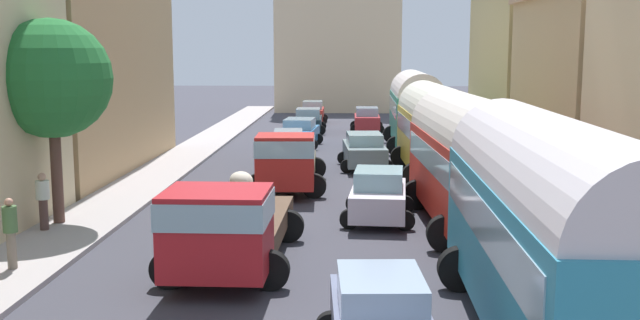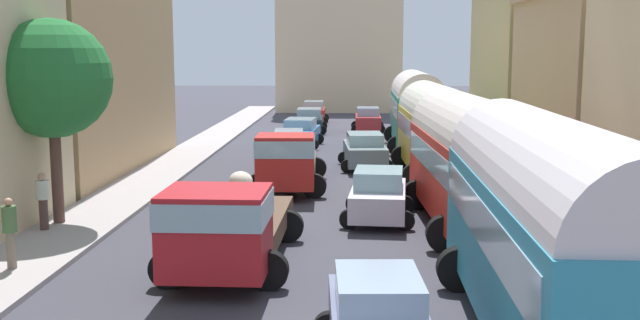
{
  "view_description": "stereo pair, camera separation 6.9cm",
  "coord_description": "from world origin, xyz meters",
  "px_view_note": "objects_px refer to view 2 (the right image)",
  "views": [
    {
      "loc": [
        0.95,
        -6.48,
        5.38
      ],
      "look_at": [
        0.0,
        18.07,
        1.68
      ],
      "focal_mm": 41.2,
      "sensor_mm": 36.0,
      "label": 1
    },
    {
      "loc": [
        1.02,
        -6.48,
        5.38
      ],
      "look_at": [
        0.0,
        18.07,
        1.68
      ],
      "focal_mm": 41.2,
      "sensor_mm": 36.0,
      "label": 2
    }
  ],
  "objects_px": {
    "car_5": "(378,196)",
    "car_6": "(365,151)",
    "car_7": "(368,120)",
    "parked_bus_2": "(435,126)",
    "parked_bus_1": "(469,156)",
    "parked_bus_0": "(550,221)",
    "pedestrian_4": "(43,199)",
    "parked_bus_3": "(416,106)",
    "car_0": "(289,148)",
    "cargo_truck_0": "(228,223)",
    "cargo_truck_1": "(288,161)",
    "car_3": "(314,112)",
    "pedestrian_2": "(10,231)",
    "car_1": "(300,133)",
    "car_2": "(309,121)"
  },
  "relations": [
    {
      "from": "parked_bus_2",
      "to": "pedestrian_2",
      "type": "distance_m",
      "value": 18.4
    },
    {
      "from": "car_1",
      "to": "parked_bus_3",
      "type": "bearing_deg",
      "value": -5.81
    },
    {
      "from": "parked_bus_0",
      "to": "pedestrian_4",
      "type": "xyz_separation_m",
      "value": [
        -12.57,
        7.72,
        -1.3
      ]
    },
    {
      "from": "parked_bus_0",
      "to": "parked_bus_3",
      "type": "bearing_deg",
      "value": 90.0
    },
    {
      "from": "parked_bus_3",
      "to": "car_6",
      "type": "xyz_separation_m",
      "value": [
        -2.91,
        -6.75,
        -1.52
      ]
    },
    {
      "from": "car_3",
      "to": "parked_bus_0",
      "type": "bearing_deg",
      "value": -81.27
    },
    {
      "from": "car_1",
      "to": "car_5",
      "type": "bearing_deg",
      "value": -78.31
    },
    {
      "from": "car_6",
      "to": "car_7",
      "type": "bearing_deg",
      "value": 88.14
    },
    {
      "from": "car_5",
      "to": "car_6",
      "type": "relative_size",
      "value": 0.91
    },
    {
      "from": "car_2",
      "to": "pedestrian_4",
      "type": "distance_m",
      "value": 27.77
    },
    {
      "from": "parked_bus_1",
      "to": "car_6",
      "type": "xyz_separation_m",
      "value": [
        -2.91,
        11.25,
        -1.4
      ]
    },
    {
      "from": "parked_bus_2",
      "to": "pedestrian_4",
      "type": "relative_size",
      "value": 4.51
    },
    {
      "from": "parked_bus_1",
      "to": "pedestrian_2",
      "type": "bearing_deg",
      "value": -156.46
    },
    {
      "from": "cargo_truck_1",
      "to": "car_7",
      "type": "relative_size",
      "value": 1.82
    },
    {
      "from": "parked_bus_1",
      "to": "car_6",
      "type": "distance_m",
      "value": 11.71
    },
    {
      "from": "car_7",
      "to": "pedestrian_2",
      "type": "relative_size",
      "value": 2.03
    },
    {
      "from": "car_0",
      "to": "car_1",
      "type": "xyz_separation_m",
      "value": [
        0.11,
        6.4,
        -0.01
      ]
    },
    {
      "from": "cargo_truck_0",
      "to": "car_7",
      "type": "bearing_deg",
      "value": 82.5
    },
    {
      "from": "cargo_truck_1",
      "to": "car_2",
      "type": "distance_m",
      "value": 20.28
    },
    {
      "from": "parked_bus_0",
      "to": "parked_bus_1",
      "type": "xyz_separation_m",
      "value": [
        0.0,
        9.0,
        -0.12
      ]
    },
    {
      "from": "cargo_truck_1",
      "to": "car_7",
      "type": "bearing_deg",
      "value": 80.45
    },
    {
      "from": "car_7",
      "to": "car_3",
      "type": "bearing_deg",
      "value": 125.44
    },
    {
      "from": "parked_bus_2",
      "to": "car_5",
      "type": "xyz_separation_m",
      "value": [
        -2.68,
        -8.17,
        -1.36
      ]
    },
    {
      "from": "pedestrian_4",
      "to": "car_1",
      "type": "bearing_deg",
      "value": 72.69
    },
    {
      "from": "car_5",
      "to": "parked_bus_0",
      "type": "bearing_deg",
      "value": -74.77
    },
    {
      "from": "parked_bus_2",
      "to": "car_6",
      "type": "distance_m",
      "value": 3.93
    },
    {
      "from": "parked_bus_0",
      "to": "car_5",
      "type": "height_order",
      "value": "parked_bus_0"
    },
    {
      "from": "parked_bus_2",
      "to": "parked_bus_1",
      "type": "bearing_deg",
      "value": -90.0
    },
    {
      "from": "parked_bus_2",
      "to": "car_3",
      "type": "xyz_separation_m",
      "value": [
        -6.27,
        22.83,
        -1.36
      ]
    },
    {
      "from": "parked_bus_0",
      "to": "car_2",
      "type": "distance_m",
      "value": 35.36
    },
    {
      "from": "pedestrian_4",
      "to": "parked_bus_3",
      "type": "bearing_deg",
      "value": 56.89
    },
    {
      "from": "parked_bus_3",
      "to": "cargo_truck_0",
      "type": "relative_size",
      "value": 1.19
    },
    {
      "from": "car_6",
      "to": "pedestrian_4",
      "type": "bearing_deg",
      "value": -127.62
    },
    {
      "from": "cargo_truck_0",
      "to": "cargo_truck_1",
      "type": "height_order",
      "value": "cargo_truck_1"
    },
    {
      "from": "parked_bus_1",
      "to": "cargo_truck_0",
      "type": "distance_m",
      "value": 8.11
    },
    {
      "from": "car_2",
      "to": "car_7",
      "type": "distance_m",
      "value": 3.9
    },
    {
      "from": "car_5",
      "to": "pedestrian_2",
      "type": "relative_size",
      "value": 2.03
    },
    {
      "from": "car_5",
      "to": "car_7",
      "type": "relative_size",
      "value": 1.0
    },
    {
      "from": "parked_bus_3",
      "to": "car_0",
      "type": "height_order",
      "value": "parked_bus_3"
    },
    {
      "from": "car_0",
      "to": "car_7",
      "type": "height_order",
      "value": "car_0"
    },
    {
      "from": "parked_bus_2",
      "to": "car_5",
      "type": "bearing_deg",
      "value": -108.12
    },
    {
      "from": "parked_bus_2",
      "to": "cargo_truck_0",
      "type": "height_order",
      "value": "parked_bus_2"
    },
    {
      "from": "parked_bus_3",
      "to": "car_3",
      "type": "relative_size",
      "value": 2.22
    },
    {
      "from": "car_5",
      "to": "cargo_truck_1",
      "type": "bearing_deg",
      "value": 124.97
    },
    {
      "from": "parked_bus_0",
      "to": "cargo_truck_1",
      "type": "bearing_deg",
      "value": 112.29
    },
    {
      "from": "car_5",
      "to": "cargo_truck_0",
      "type": "bearing_deg",
      "value": -124.77
    },
    {
      "from": "car_0",
      "to": "car_6",
      "type": "relative_size",
      "value": 1.03
    },
    {
      "from": "cargo_truck_1",
      "to": "pedestrian_4",
      "type": "height_order",
      "value": "cargo_truck_1"
    },
    {
      "from": "car_0",
      "to": "car_1",
      "type": "height_order",
      "value": "car_0"
    },
    {
      "from": "cargo_truck_1",
      "to": "car_5",
      "type": "bearing_deg",
      "value": -55.03
    }
  ]
}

